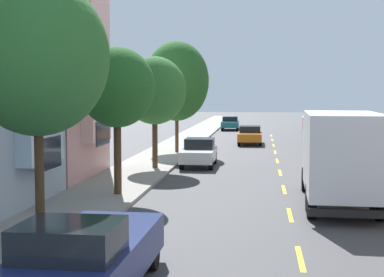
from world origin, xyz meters
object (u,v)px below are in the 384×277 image
object	(u,v)px
street_tree_second	(117,88)
parked_pickup_navy	(87,257)
parked_sedan_silver	(341,141)
street_tree_farthest	(177,81)
parked_sedan_teal	(230,123)
parked_suv_red	(314,122)
moving_orange_sedan	(250,135)
delivery_box_truck	(340,153)
street_tree_nearest	(37,57)
parked_pickup_burgundy	(323,130)
street_tree_third	(155,91)
parked_hatchback_white	(199,152)

from	to	relation	value
street_tree_second	parked_pickup_navy	size ratio (longest dim) A/B	1.05
parked_pickup_navy	parked_sedan_silver	bearing A→B (deg)	73.23
street_tree_farthest	parked_sedan_teal	bearing A→B (deg)	84.96
parked_suv_red	moving_orange_sedan	world-z (taller)	parked_suv_red
street_tree_farthest	delivery_box_truck	world-z (taller)	street_tree_farthest
parked_sedan_teal	parked_suv_red	xyz separation A→B (m)	(8.62, -2.03, 0.24)
street_tree_farthest	moving_orange_sedan	world-z (taller)	street_tree_farthest
parked_pickup_navy	parked_suv_red	distance (m)	49.58
parked_sedan_silver	parked_pickup_navy	bearing A→B (deg)	-106.77
moving_orange_sedan	street_tree_nearest	bearing A→B (deg)	-98.42
parked_sedan_teal	delivery_box_truck	bearing A→B (deg)	-81.61
street_tree_second	parked_pickup_navy	distance (m)	11.40
parked_sedan_silver	parked_pickup_burgundy	bearing A→B (deg)	91.20
parked_sedan_teal	moving_orange_sedan	distance (m)	17.03
parked_suv_red	parked_pickup_burgundy	bearing A→B (deg)	-90.84
street_tree_farthest	street_tree_third	bearing A→B (deg)	-90.00
delivery_box_truck	street_tree_second	bearing A→B (deg)	175.37
street_tree_second	parked_sedan_silver	xyz separation A→B (m)	(10.84, 18.33, -3.44)
parked_sedan_silver	moving_orange_sedan	size ratio (longest dim) A/B	1.01
parked_pickup_navy	parked_hatchback_white	distance (m)	20.30
delivery_box_truck	parked_pickup_navy	size ratio (longest dim) A/B	1.39
parked_pickup_burgundy	parked_pickup_navy	bearing A→B (deg)	-102.51
parked_pickup_navy	delivery_box_truck	bearing A→B (deg)	58.69
parked_hatchback_white	parked_sedan_silver	distance (m)	12.35
street_tree_nearest	parked_hatchback_white	world-z (taller)	street_tree_nearest
parked_suv_red	moving_orange_sedan	xyz separation A→B (m)	(-6.19, -14.82, -0.24)
delivery_box_truck	moving_orange_sedan	bearing A→B (deg)	98.53
parked_pickup_navy	parked_hatchback_white	xyz separation A→B (m)	(-0.00, 20.30, -0.07)
street_tree_farthest	parked_pickup_burgundy	distance (m)	16.70
street_tree_farthest	parked_sedan_silver	distance (m)	11.88
parked_pickup_burgundy	parked_suv_red	xyz separation A→B (m)	(0.15, 10.28, 0.16)
parked_sedan_silver	street_tree_third	bearing A→B (deg)	-135.79
delivery_box_truck	parked_pickup_burgundy	world-z (taller)	delivery_box_truck
street_tree_third	parked_suv_red	distance (m)	32.35
parked_hatchback_white	parked_sedan_silver	size ratio (longest dim) A/B	0.88
street_tree_second	parked_pickup_navy	world-z (taller)	street_tree_second
parked_hatchback_white	street_tree_nearest	bearing A→B (deg)	-96.86
moving_orange_sedan	delivery_box_truck	bearing A→B (deg)	-81.47
parked_sedan_silver	parked_sedan_teal	distance (m)	23.48
street_tree_third	delivery_box_truck	size ratio (longest dim) A/B	0.77
street_tree_second	parked_sedan_teal	size ratio (longest dim) A/B	1.24
parked_sedan_silver	parked_suv_red	distance (m)	19.79
delivery_box_truck	parked_suv_red	xyz separation A→B (m)	(2.60, 38.78, -0.90)
street_tree_third	delivery_box_truck	world-z (taller)	street_tree_third
parked_pickup_burgundy	parked_suv_red	distance (m)	10.29
street_tree_nearest	parked_hatchback_white	distance (m)	18.00
parked_pickup_navy	parked_sedan_teal	world-z (taller)	parked_pickup_navy
parked_sedan_teal	street_tree_farthest	bearing A→B (deg)	-95.04
parked_hatchback_white	parked_suv_red	world-z (taller)	parked_suv_red
parked_pickup_burgundy	parked_sedan_teal	size ratio (longest dim) A/B	1.17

